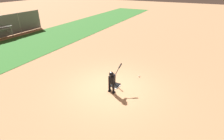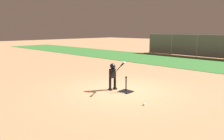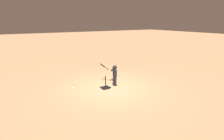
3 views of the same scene
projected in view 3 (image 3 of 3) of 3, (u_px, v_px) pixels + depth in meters
ground_plane at (111, 87)px, 9.12m from camera, size 90.00×90.00×0.00m
home_plate at (106, 87)px, 9.09m from camera, size 0.50×0.50×0.02m
batting_tee at (106, 87)px, 9.03m from camera, size 0.48×0.43×0.63m
batter_child at (114, 73)px, 9.26m from camera, size 0.91×0.37×1.27m
baseball at (73, 88)px, 8.97m from camera, size 0.07×0.07×0.07m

